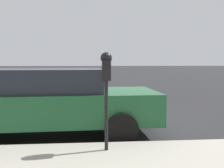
{
  "coord_description": "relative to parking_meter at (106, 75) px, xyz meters",
  "views": [
    {
      "loc": [
        -6.9,
        0.66,
        1.62
      ],
      "look_at": [
        -2.37,
        0.27,
        1.24
      ],
      "focal_mm": 42.0,
      "sensor_mm": 36.0,
      "label": 1
    }
  ],
  "objects": [
    {
      "name": "car_green",
      "position": [
        1.52,
        1.2,
        -0.62
      ],
      "size": [
        2.18,
        4.77,
        1.47
      ],
      "rotation": [
        0.0,
        0.0,
        3.18
      ],
      "color": "#1E5B33",
      "rests_on": "ground_plane"
    },
    {
      "name": "ground_plane",
      "position": [
        2.62,
        -0.39,
        -1.4
      ],
      "size": [
        220.0,
        220.0,
        0.0
      ],
      "primitive_type": "plane",
      "color": "#2B2B2D"
    },
    {
      "name": "parking_meter",
      "position": [
        0.0,
        0.0,
        0.0
      ],
      "size": [
        0.21,
        0.19,
        1.63
      ],
      "color": "black",
      "rests_on": "sidewalk"
    }
  ]
}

